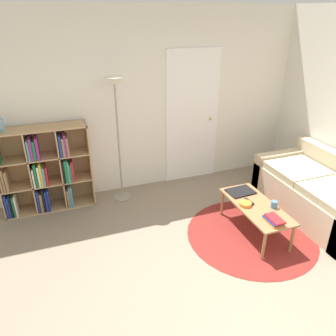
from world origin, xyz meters
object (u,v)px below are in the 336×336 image
(floor_lamp, at_px, (116,104))
(laptop, at_px, (241,191))
(cup, at_px, (274,204))
(couch, at_px, (321,194))
(bowl, at_px, (245,204))
(bookshelf, at_px, (43,171))
(coffee_table, at_px, (256,208))
(bottle_middle, at_px, (1,125))

(floor_lamp, distance_m, laptop, 1.98)
(floor_lamp, bearing_deg, cup, -44.72)
(couch, bearing_deg, laptop, 166.78)
(bowl, bearing_deg, bookshelf, 147.53)
(bookshelf, height_order, cup, bookshelf)
(bookshelf, bearing_deg, floor_lamp, -5.19)
(floor_lamp, height_order, coffee_table, floor_lamp)
(coffee_table, xyz_separation_m, laptop, (-0.01, 0.34, 0.05))
(bookshelf, bearing_deg, couch, -21.99)
(floor_lamp, bearing_deg, couch, -28.21)
(bookshelf, relative_size, bowl, 7.93)
(bookshelf, relative_size, couch, 0.69)
(bottle_middle, bearing_deg, coffee_table, -27.90)
(coffee_table, distance_m, laptop, 0.34)
(bowl, bearing_deg, laptop, 68.88)
(cup, relative_size, bottle_middle, 0.42)
(bookshelf, height_order, floor_lamp, floor_lamp)
(bowl, relative_size, bottle_middle, 0.72)
(couch, height_order, cup, couch)
(bowl, xyz_separation_m, bottle_middle, (-2.63, 1.42, 0.85))
(coffee_table, bearing_deg, floor_lamp, 134.37)
(laptop, relative_size, bottle_middle, 1.70)
(floor_lamp, height_order, laptop, floor_lamp)
(coffee_table, xyz_separation_m, bowl, (-0.13, 0.04, 0.06))
(bookshelf, xyz_separation_m, coffee_table, (2.39, -1.48, -0.22))
(couch, distance_m, coffee_table, 1.09)
(bowl, bearing_deg, coffee_table, -17.85)
(bowl, height_order, bottle_middle, bottle_middle)
(bookshelf, height_order, bowl, bookshelf)
(couch, distance_m, bottle_middle, 4.20)
(cup, bearing_deg, bookshelf, 147.94)
(cup, bearing_deg, floor_lamp, 135.28)
(couch, xyz_separation_m, bowl, (-1.21, -0.04, 0.12))
(floor_lamp, height_order, cup, floor_lamp)
(cup, height_order, bottle_middle, bottle_middle)
(laptop, bearing_deg, bowl, -111.12)
(bookshelf, bearing_deg, bowl, -32.47)
(floor_lamp, xyz_separation_m, coffee_table, (1.36, -1.39, -1.06))
(bowl, bearing_deg, bottle_middle, 151.65)
(floor_lamp, height_order, couch, floor_lamp)
(coffee_table, bearing_deg, bookshelf, 148.22)
(floor_lamp, relative_size, laptop, 4.97)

